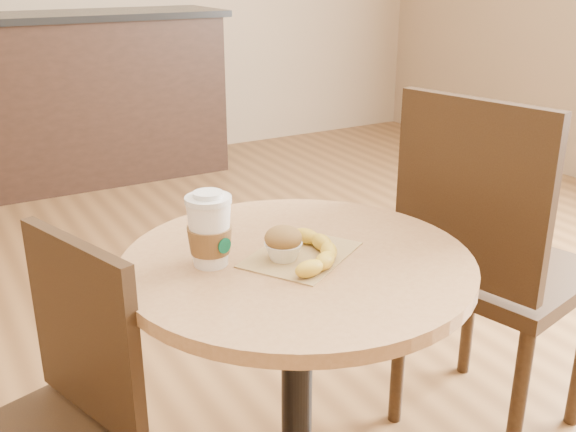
# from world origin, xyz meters

# --- Properties ---
(cafe_table) EXTENTS (0.74, 0.74, 0.75)m
(cafe_table) POSITION_xyz_m (-0.07, -0.02, 0.55)
(cafe_table) COLOR black
(cafe_table) RESTS_ON ground
(chair_right) EXTENTS (0.55, 0.55, 1.03)m
(chair_right) POSITION_xyz_m (0.58, 0.05, 0.56)
(chair_right) COLOR #301F10
(chair_right) RESTS_ON ground
(service_counter) EXTENTS (2.30, 0.65, 1.04)m
(service_counter) POSITION_xyz_m (0.00, 3.18, 0.52)
(service_counter) COLOR black
(service_counter) RESTS_ON ground
(kraft_bag) EXTENTS (0.30, 0.28, 0.00)m
(kraft_bag) POSITION_xyz_m (-0.06, -0.01, 0.75)
(kraft_bag) COLOR #9C7E4B
(kraft_bag) RESTS_ON cafe_table
(coffee_cup) EXTENTS (0.09, 0.10, 0.16)m
(coffee_cup) POSITION_xyz_m (-0.24, 0.04, 0.82)
(coffee_cup) COLOR white
(coffee_cup) RESTS_ON cafe_table
(muffin) EXTENTS (0.08, 0.08, 0.07)m
(muffin) POSITION_xyz_m (-0.10, -0.02, 0.79)
(muffin) COLOR white
(muffin) RESTS_ON kraft_bag
(banana) EXTENTS (0.23, 0.28, 0.03)m
(banana) POSITION_xyz_m (-0.06, -0.02, 0.77)
(banana) COLOR gold
(banana) RESTS_ON kraft_bag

